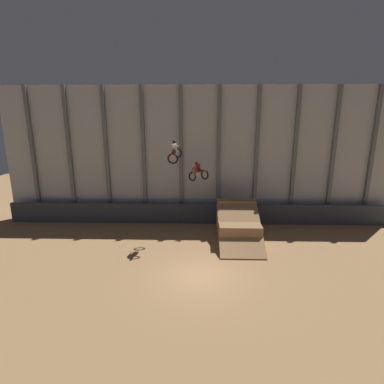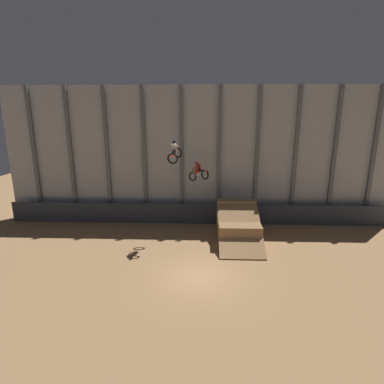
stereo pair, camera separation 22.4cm
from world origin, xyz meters
name	(u,v)px [view 2 (the right image)]	position (x,y,z in m)	size (l,w,h in m)	color
ground_plane	(198,276)	(0.00, 0.00, 0.00)	(60.00, 60.00, 0.00)	#9E754C
arena_back_wall	(200,156)	(0.00, 9.39, 5.49)	(32.00, 0.40, 10.98)	#ADB2B7
lower_barrier	(200,214)	(0.00, 8.47, 0.82)	(31.36, 0.20, 1.65)	#383D47
dirt_ramp	(238,227)	(2.76, 5.31, 0.91)	(2.91, 4.95, 2.68)	#966F48
rider_bike_left_air	(175,152)	(-1.67, 5.13, 6.23)	(0.94, 1.86, 1.56)	black
rider_bike_right_air	(198,173)	(-0.12, 7.26, 4.48)	(1.66, 1.69, 1.60)	black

